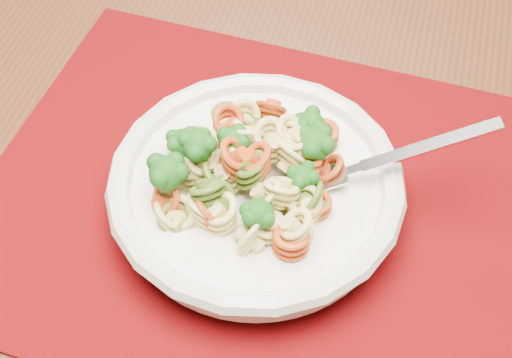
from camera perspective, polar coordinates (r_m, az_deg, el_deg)
The scene contains 5 objects.
dining_table at distance 0.77m, azimuth -1.40°, elevation 4.69°, with size 1.73×1.34×0.70m.
placemat at distance 0.60m, azimuth 1.19°, elevation -1.99°, with size 0.49×0.38×0.00m, color #540306.
pasta_bowl at distance 0.57m, azimuth 0.00°, elevation -0.71°, with size 0.24×0.24×0.05m.
pasta_broccoli_heap at distance 0.56m, azimuth 0.00°, elevation 0.38°, with size 0.20×0.20×0.06m, color #EBD274, non-canonical shape.
fork at distance 0.56m, azimuth 6.00°, elevation 0.19°, with size 0.19×0.02×0.01m, color silver, non-canonical shape.
Camera 1 is at (0.30, -0.57, 1.19)m, focal length 50.00 mm.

